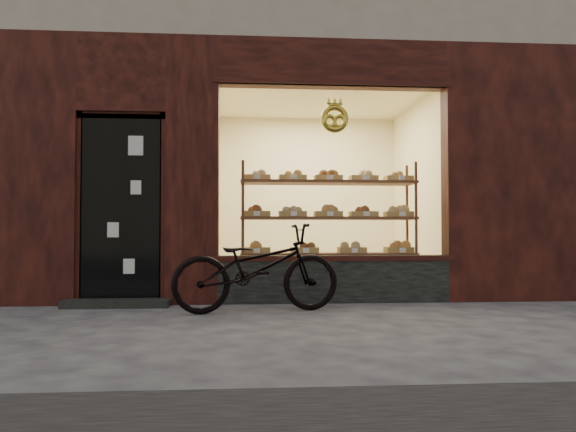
{
  "coord_description": "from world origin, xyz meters",
  "views": [
    {
      "loc": [
        -0.59,
        -4.43,
        0.81
      ],
      "look_at": [
        -0.1,
        2.0,
        1.01
      ],
      "focal_mm": 35.0,
      "sensor_mm": 36.0,
      "label": 1
    }
  ],
  "objects": [
    {
      "name": "ground",
      "position": [
        0.0,
        0.0,
        0.0
      ],
      "size": [
        90.0,
        90.0,
        0.0
      ],
      "primitive_type": "plane",
      "color": "#2F2E36"
    },
    {
      "name": "display_shelf",
      "position": [
        0.45,
        2.55,
        0.89
      ],
      "size": [
        2.2,
        0.45,
        1.7
      ],
      "color": "#56301A",
      "rests_on": "ground"
    },
    {
      "name": "bicycle",
      "position": [
        -0.47,
        1.37,
        0.46
      ],
      "size": [
        1.82,
        0.92,
        0.91
      ],
      "primitive_type": "imported",
      "rotation": [
        0.0,
        0.0,
        1.76
      ],
      "color": "black",
      "rests_on": "ground"
    }
  ]
}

